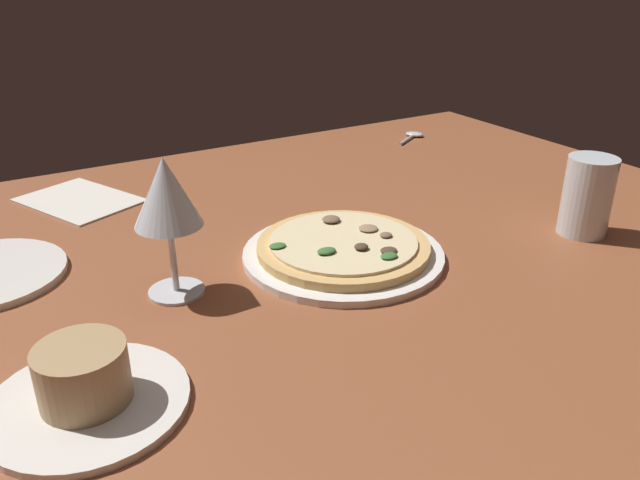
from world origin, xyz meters
TOP-DOWN VIEW (x-y plane):
  - dining_table at (0.00, 0.00)cm, footprint 150.00×110.00cm
  - pizza_main at (-6.22, 1.69)cm, footprint 26.88×26.88cm
  - ramekin_on_saucer at (30.00, 15.37)cm, footprint 18.18×18.18cm
  - wine_glass_far at (16.15, -0.62)cm, footprint 7.89×7.89cm
  - water_glass at (-40.39, 12.63)cm, footprint 6.92×6.92cm
  - paper_menu at (19.69, -38.16)cm, footprint 19.64×22.42cm
  - spoon at (-51.50, -40.41)cm, footprint 9.53×6.98cm

SIDE VIEW (x-z plane):
  - dining_table at x=0.00cm, z-range 0.00..4.00cm
  - paper_menu at x=19.69cm, z-range 4.00..4.30cm
  - spoon at x=-51.50cm, z-range 3.96..4.96cm
  - pizza_main at x=-6.22cm, z-range 3.52..6.84cm
  - ramekin_on_saucer at x=30.00cm, z-range 3.07..9.35cm
  - water_glass at x=-40.39cm, z-range 3.46..14.87cm
  - wine_glass_far at x=16.15cm, z-range 7.77..24.76cm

